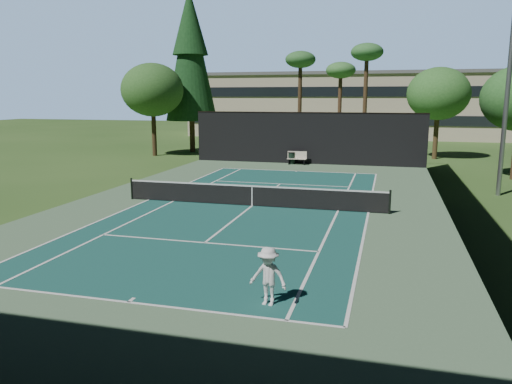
# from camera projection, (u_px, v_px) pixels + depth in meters

# --- Properties ---
(ground) EXTENTS (160.00, 160.00, 0.00)m
(ground) POSITION_uv_depth(u_px,v_px,m) (252.00, 206.00, 24.01)
(ground) COLOR #325620
(ground) RESTS_ON ground
(apron_slab) EXTENTS (18.00, 32.00, 0.01)m
(apron_slab) POSITION_uv_depth(u_px,v_px,m) (252.00, 206.00, 24.01)
(apron_slab) COLOR #537552
(apron_slab) RESTS_ON ground
(court_surface) EXTENTS (10.97, 23.77, 0.01)m
(court_surface) POSITION_uv_depth(u_px,v_px,m) (252.00, 206.00, 24.01)
(court_surface) COLOR #195049
(court_surface) RESTS_ON ground
(court_lines) EXTENTS (11.07, 23.87, 0.01)m
(court_lines) POSITION_uv_depth(u_px,v_px,m) (252.00, 206.00, 24.01)
(court_lines) COLOR white
(court_lines) RESTS_ON ground
(tennis_net) EXTENTS (12.90, 0.10, 1.10)m
(tennis_net) POSITION_uv_depth(u_px,v_px,m) (252.00, 195.00, 23.91)
(tennis_net) COLOR black
(tennis_net) RESTS_ON ground
(fence) EXTENTS (18.04, 32.05, 4.03)m
(fence) POSITION_uv_depth(u_px,v_px,m) (252.00, 165.00, 23.70)
(fence) COLOR black
(fence) RESTS_ON ground
(player) EXTENTS (1.06, 0.72, 1.52)m
(player) POSITION_uv_depth(u_px,v_px,m) (268.00, 276.00, 12.48)
(player) COLOR white
(player) RESTS_ON ground
(tennis_ball_b) EXTENTS (0.07, 0.07, 0.07)m
(tennis_ball_b) POSITION_uv_depth(u_px,v_px,m) (212.00, 193.00, 27.21)
(tennis_ball_b) COLOR yellow
(tennis_ball_b) RESTS_ON ground
(tennis_ball_c) EXTENTS (0.07, 0.07, 0.07)m
(tennis_ball_c) POSITION_uv_depth(u_px,v_px,m) (277.00, 197.00, 26.08)
(tennis_ball_c) COLOR yellow
(tennis_ball_c) RESTS_ON ground
(tennis_ball_d) EXTENTS (0.06, 0.06, 0.06)m
(tennis_ball_d) POSITION_uv_depth(u_px,v_px,m) (189.00, 192.00, 27.29)
(tennis_ball_d) COLOR #CDED35
(tennis_ball_d) RESTS_ON ground
(park_bench) EXTENTS (1.50, 0.45, 1.02)m
(park_bench) POSITION_uv_depth(u_px,v_px,m) (297.00, 158.00, 38.71)
(park_bench) COLOR beige
(park_bench) RESTS_ON ground
(trash_bin) EXTENTS (0.56, 0.56, 0.95)m
(trash_bin) POSITION_uv_depth(u_px,v_px,m) (292.00, 158.00, 38.95)
(trash_bin) COLOR black
(trash_bin) RESTS_ON ground
(pine_tree) EXTENTS (4.80, 4.80, 15.00)m
(pine_tree) POSITION_uv_depth(u_px,v_px,m) (190.00, 49.00, 46.14)
(pine_tree) COLOR #4D3521
(pine_tree) RESTS_ON ground
(palm_a) EXTENTS (2.80, 2.80, 9.32)m
(palm_a) POSITION_uv_depth(u_px,v_px,m) (300.00, 64.00, 45.75)
(palm_a) COLOR #432E1C
(palm_a) RESTS_ON ground
(palm_b) EXTENTS (2.80, 2.80, 8.42)m
(palm_b) POSITION_uv_depth(u_px,v_px,m) (341.00, 73.00, 46.92)
(palm_b) COLOR #4E3421
(palm_b) RESTS_ON ground
(palm_c) EXTENTS (2.80, 2.80, 9.77)m
(palm_c) POSITION_uv_depth(u_px,v_px,m) (367.00, 57.00, 43.20)
(palm_c) COLOR #49331F
(palm_c) RESTS_ON ground
(decid_tree_a) EXTENTS (5.12, 5.12, 7.62)m
(decid_tree_a) POSITION_uv_depth(u_px,v_px,m) (439.00, 94.00, 41.33)
(decid_tree_a) COLOR #4F3B22
(decid_tree_a) RESTS_ON ground
(decid_tree_c) EXTENTS (5.44, 5.44, 8.09)m
(decid_tree_c) POSITION_uv_depth(u_px,v_px,m) (152.00, 90.00, 43.56)
(decid_tree_c) COLOR #44301D
(decid_tree_c) RESTS_ON ground
(campus_building) EXTENTS (40.50, 12.50, 8.30)m
(campus_building) POSITION_uv_depth(u_px,v_px,m) (343.00, 104.00, 66.85)
(campus_building) COLOR #BCAC92
(campus_building) RESTS_ON ground
(light_pole) EXTENTS (0.90, 0.25, 12.22)m
(light_pole) POSITION_uv_depth(u_px,v_px,m) (509.00, 71.00, 25.45)
(light_pole) COLOR gray
(light_pole) RESTS_ON ground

